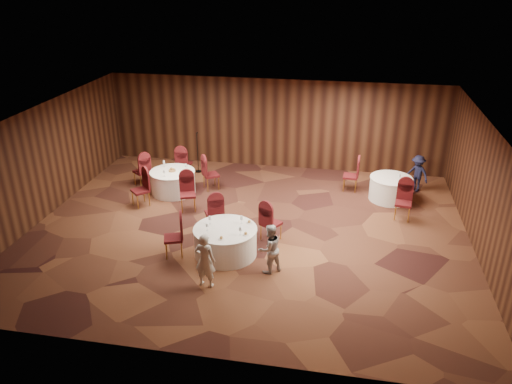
% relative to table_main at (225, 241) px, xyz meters
% --- Properties ---
extents(ground, '(12.00, 12.00, 0.00)m').
position_rel_table_main_xyz_m(ground, '(0.30, 1.34, -0.38)').
color(ground, black).
rests_on(ground, ground).
extents(room_shell, '(12.00, 12.00, 12.00)m').
position_rel_table_main_xyz_m(room_shell, '(0.30, 1.34, 1.59)').
color(room_shell, silver).
rests_on(room_shell, ground).
extents(table_main, '(1.61, 1.61, 0.74)m').
position_rel_table_main_xyz_m(table_main, '(0.00, 0.00, 0.00)').
color(table_main, white).
rests_on(table_main, ground).
extents(table_left, '(1.44, 1.44, 0.74)m').
position_rel_table_main_xyz_m(table_left, '(-2.57, 3.40, 0.00)').
color(table_left, white).
rests_on(table_left, ground).
extents(table_right, '(1.31, 1.31, 0.74)m').
position_rel_table_main_xyz_m(table_right, '(4.30, 4.15, 0.00)').
color(table_right, white).
rests_on(table_right, ground).
extents(chairs_main, '(2.99, 2.20, 1.00)m').
position_rel_table_main_xyz_m(chairs_main, '(-0.29, 0.64, 0.12)').
color(chairs_main, '#400C10').
rests_on(chairs_main, ground).
extents(chairs_left, '(3.07, 3.02, 1.00)m').
position_rel_table_main_xyz_m(chairs_left, '(-2.56, 3.40, 0.12)').
color(chairs_left, '#400C10').
rests_on(chairs_left, ground).
extents(chairs_right, '(2.09, 2.35, 1.00)m').
position_rel_table_main_xyz_m(chairs_right, '(3.82, 3.75, 0.12)').
color(chairs_right, '#400C10').
rests_on(chairs_right, ground).
extents(tabletop_main, '(1.12, 1.09, 0.22)m').
position_rel_table_main_xyz_m(tabletop_main, '(0.18, -0.04, 0.46)').
color(tabletop_main, silver).
rests_on(tabletop_main, table_main).
extents(tabletop_left, '(0.88, 0.86, 0.22)m').
position_rel_table_main_xyz_m(tabletop_left, '(-2.58, 3.41, 0.45)').
color(tabletop_left, silver).
rests_on(tabletop_left, table_left).
extents(tabletop_right, '(0.08, 0.08, 0.22)m').
position_rel_table_main_xyz_m(tabletop_right, '(4.51, 3.94, 0.52)').
color(tabletop_right, silver).
rests_on(tabletop_right, table_right).
extents(mic_stand, '(0.24, 0.24, 1.45)m').
position_rel_table_main_xyz_m(mic_stand, '(-2.29, 5.29, 0.04)').
color(mic_stand, black).
rests_on(mic_stand, ground).
extents(woman_a, '(0.52, 0.37, 1.35)m').
position_rel_table_main_xyz_m(woman_a, '(-0.12, -1.42, 0.30)').
color(woman_a, silver).
rests_on(woman_a, ground).
extents(woman_b, '(0.77, 0.76, 1.26)m').
position_rel_table_main_xyz_m(woman_b, '(1.22, -0.57, 0.25)').
color(woman_b, '#B7B7BC').
rests_on(woman_b, ground).
extents(man_c, '(0.90, 0.84, 1.22)m').
position_rel_table_main_xyz_m(man_c, '(5.18, 4.99, 0.23)').
color(man_c, black).
rests_on(man_c, ground).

